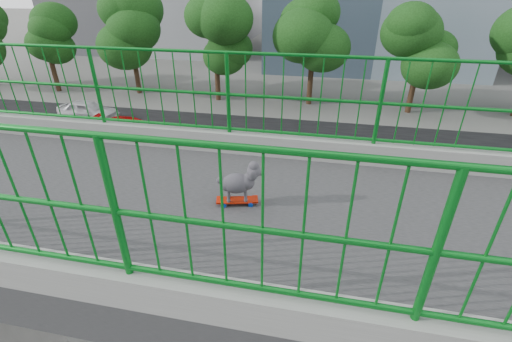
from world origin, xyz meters
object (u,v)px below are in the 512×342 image
object	(u,v)px
skateboard	(237,200)
car_2	(308,174)
car_3	(131,131)
car_1	(270,205)
poodle	(239,182)
car_4	(88,110)
car_0	(474,285)

from	to	relation	value
skateboard	car_2	distance (m)	13.89
car_2	car_3	size ratio (longest dim) A/B	0.91
car_1	car_2	world-z (taller)	car_1
poodle	car_1	distance (m)	11.31
skateboard	poodle	world-z (taller)	poodle
car_4	skateboard	bearing A→B (deg)	-138.69
skateboard	car_2	size ratio (longest dim) A/B	0.10
car_0	car_4	distance (m)	25.93
skateboard	car_0	distance (m)	10.58
car_2	car_3	xyz separation A→B (m)	(-3.20, -11.58, 0.10)
car_1	car_3	xyz separation A→B (m)	(-6.40, -10.17, 0.08)
skateboard	car_3	distance (m)	20.15
car_3	car_4	world-z (taller)	car_3
car_4	car_2	bearing A→B (deg)	-110.79
car_0	car_3	bearing A→B (deg)	-119.07
car_1	car_2	xyz separation A→B (m)	(-3.20, 1.41, -0.02)
car_3	car_4	bearing A→B (deg)	58.78
car_0	car_2	distance (m)	8.57
car_2	car_4	world-z (taller)	car_4
car_0	poodle	bearing A→B (deg)	-45.55
car_0	car_4	bearing A→B (deg)	-119.58
skateboard	car_3	size ratio (longest dim) A/B	0.09
car_3	car_4	xyz separation A→B (m)	(-3.20, -5.28, -0.03)
poodle	car_3	world-z (taller)	poodle
car_0	car_3	size ratio (longest dim) A/B	0.80
car_2	car_4	xyz separation A→B (m)	(-6.40, -16.86, 0.08)
car_4	poodle	bearing A→B (deg)	-138.64
car_1	car_3	size ratio (longest dim) A/B	0.79
car_1	car_4	bearing A→B (deg)	-121.86
car_3	car_4	distance (m)	6.17
skateboard	car_1	size ratio (longest dim) A/B	0.11
poodle	car_2	bearing A→B (deg)	164.13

